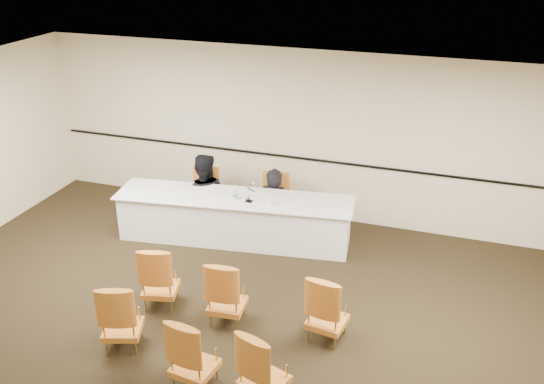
{
  "coord_description": "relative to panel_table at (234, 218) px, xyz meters",
  "views": [
    {
      "loc": [
        2.55,
        -5.57,
        4.94
      ],
      "look_at": [
        -0.23,
        2.6,
        1.02
      ],
      "focal_mm": 40.0,
      "sensor_mm": 36.0,
      "label": 1
    }
  ],
  "objects": [
    {
      "name": "floor",
      "position": [
        0.93,
        -2.71,
        -0.39
      ],
      "size": [
        10.0,
        10.0,
        0.0
      ],
      "primitive_type": "plane",
      "color": "black",
      "rests_on": "ground"
    },
    {
      "name": "ceiling",
      "position": [
        0.93,
        -2.71,
        2.61
      ],
      "size": [
        10.0,
        10.0,
        0.0
      ],
      "primitive_type": "plane",
      "rotation": [
        3.14,
        0.0,
        0.0
      ],
      "color": "silver",
      "rests_on": "ground"
    },
    {
      "name": "wall_back",
      "position": [
        0.93,
        1.29,
        1.11
      ],
      "size": [
        10.0,
        0.04,
        3.0
      ],
      "primitive_type": "cube",
      "color": "#F8E8C3",
      "rests_on": "ground"
    },
    {
      "name": "wall_rail",
      "position": [
        0.93,
        1.25,
        0.71
      ],
      "size": [
        9.8,
        0.04,
        0.03
      ],
      "primitive_type": "cube",
      "color": "black",
      "rests_on": "wall_back"
    },
    {
      "name": "panel_table",
      "position": [
        0.0,
        0.0,
        0.0
      ],
      "size": [
        3.99,
        1.42,
        0.78
      ],
      "primitive_type": null,
      "rotation": [
        0.0,
        0.0,
        0.14
      ],
      "color": "white",
      "rests_on": "ground"
    },
    {
      "name": "panelist_main",
      "position": [
        0.48,
        0.65,
        -0.11
      ],
      "size": [
        0.6,
        0.41,
        1.63
      ],
      "primitive_type": "imported",
      "rotation": [
        0.0,
        0.0,
        3.17
      ],
      "color": "black",
      "rests_on": "ground"
    },
    {
      "name": "panelist_main_chair",
      "position": [
        0.48,
        0.65,
        0.08
      ],
      "size": [
        0.56,
        0.56,
        0.95
      ],
      "primitive_type": null,
      "rotation": [
        0.0,
        0.0,
        0.14
      ],
      "color": "#BE5C22",
      "rests_on": "ground"
    },
    {
      "name": "panelist_second",
      "position": [
        -0.77,
        0.47,
        0.01
      ],
      "size": [
        1.01,
        0.89,
        1.73
      ],
      "primitive_type": "imported",
      "rotation": [
        0.0,
        0.0,
        3.47
      ],
      "color": "black",
      "rests_on": "ground"
    },
    {
      "name": "panelist_second_chair",
      "position": [
        -0.77,
        0.47,
        0.08
      ],
      "size": [
        0.56,
        0.56,
        0.95
      ],
      "primitive_type": null,
      "rotation": [
        0.0,
        0.0,
        0.14
      ],
      "color": "#BE5C22",
      "rests_on": "ground"
    },
    {
      "name": "papers",
      "position": [
        0.55,
        0.07,
        0.39
      ],
      "size": [
        0.35,
        0.29,
        0.0
      ],
      "primitive_type": "cube",
      "rotation": [
        0.0,
        0.0,
        0.25
      ],
      "color": "white",
      "rests_on": "panel_table"
    },
    {
      "name": "microphone",
      "position": [
        0.3,
        -0.09,
        0.54
      ],
      "size": [
        0.14,
        0.23,
        0.3
      ],
      "primitive_type": null,
      "rotation": [
        0.0,
        0.0,
        -0.17
      ],
      "color": "black",
      "rests_on": "panel_table"
    },
    {
      "name": "water_bottle",
      "position": [
        0.04,
        -0.06,
        0.51
      ],
      "size": [
        0.08,
        0.08,
        0.24
      ],
      "primitive_type": null,
      "rotation": [
        0.0,
        0.0,
        0.06
      ],
      "color": "teal",
      "rests_on": "panel_table"
    },
    {
      "name": "drinking_glass",
      "position": [
        0.22,
        -0.06,
        0.44
      ],
      "size": [
        0.07,
        0.07,
        0.1
      ],
      "primitive_type": "cylinder",
      "rotation": [
        0.0,
        0.0,
        0.17
      ],
      "color": "white",
      "rests_on": "panel_table"
    },
    {
      "name": "coffee_cup",
      "position": [
        0.64,
        -0.08,
        0.45
      ],
      "size": [
        0.09,
        0.09,
        0.12
      ],
      "primitive_type": "cylinder",
      "rotation": [
        0.0,
        0.0,
        0.14
      ],
      "color": "white",
      "rests_on": "panel_table"
    },
    {
      "name": "aud_chair_front_left",
      "position": [
        -0.26,
        -2.08,
        0.08
      ],
      "size": [
        0.61,
        0.61,
        0.95
      ],
      "primitive_type": null,
      "rotation": [
        0.0,
        0.0,
        0.25
      ],
      "color": "#BE5C22",
      "rests_on": "ground"
    },
    {
      "name": "aud_chair_front_mid",
      "position": [
        0.76,
        -2.13,
        0.08
      ],
      "size": [
        0.55,
        0.55,
        0.95
      ],
      "primitive_type": null,
      "rotation": [
        0.0,
        0.0,
        0.1
      ],
      "color": "#BE5C22",
      "rests_on": "ground"
    },
    {
      "name": "aud_chair_front_right",
      "position": [
        2.1,
        -2.05,
        0.08
      ],
      "size": [
        0.57,
        0.57,
        0.95
      ],
      "primitive_type": null,
      "rotation": [
        0.0,
        0.0,
        -0.14
      ],
      "color": "#BE5C22",
      "rests_on": "ground"
    },
    {
      "name": "aud_chair_back_left",
      "position": [
        -0.28,
        -3.03,
        0.08
      ],
      "size": [
        0.64,
        0.64,
        0.95
      ],
      "primitive_type": null,
      "rotation": [
        0.0,
        0.0,
        0.33
      ],
      "color": "#BE5C22",
      "rests_on": "ground"
    },
    {
      "name": "aud_chair_back_mid",
      "position": [
        0.88,
        -3.38,
        0.08
      ],
      "size": [
        0.56,
        0.56,
        0.95
      ],
      "primitive_type": null,
      "rotation": [
        0.0,
        0.0,
        -0.13
      ],
      "color": "#BE5C22",
      "rests_on": "ground"
    },
    {
      "name": "aud_chair_back_right",
      "position": [
        1.7,
        -3.34,
        0.08
      ],
      "size": [
        0.63,
        0.63,
        0.95
      ],
      "primitive_type": null,
      "rotation": [
        0.0,
        0.0,
        -0.31
      ],
      "color": "#BE5C22",
      "rests_on": "ground"
    }
  ]
}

